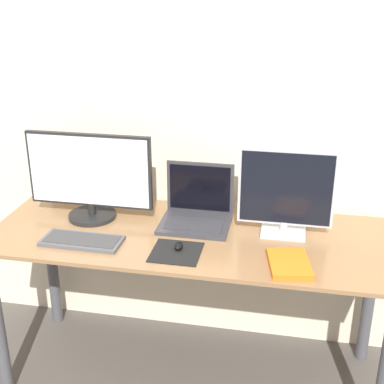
% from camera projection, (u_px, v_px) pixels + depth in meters
% --- Properties ---
extents(wall_back, '(7.00, 0.05, 2.50)m').
position_uv_depth(wall_back, '(208.00, 108.00, 2.57)').
color(wall_back, beige).
rests_on(wall_back, ground_plane).
extents(desk, '(1.81, 0.69, 0.78)m').
position_uv_depth(desk, '(192.00, 260.00, 2.43)').
color(desk, olive).
rests_on(desk, ground_plane).
extents(monitor_left, '(0.59, 0.22, 0.41)m').
position_uv_depth(monitor_left, '(90.00, 177.00, 2.47)').
color(monitor_left, black).
rests_on(monitor_left, desk).
extents(monitor_right, '(0.41, 0.14, 0.39)m').
position_uv_depth(monitor_right, '(286.00, 193.00, 2.31)').
color(monitor_right, '#B2B2B7').
rests_on(monitor_right, desk).
extents(laptop, '(0.32, 0.26, 0.27)m').
position_uv_depth(laptop, '(196.00, 209.00, 2.48)').
color(laptop, '#333338').
rests_on(laptop, desk).
extents(keyboard, '(0.35, 0.15, 0.02)m').
position_uv_depth(keyboard, '(82.00, 241.00, 2.30)').
color(keyboard, '#4C4C51').
rests_on(keyboard, desk).
extents(mousepad, '(0.20, 0.21, 0.00)m').
position_uv_depth(mousepad, '(176.00, 252.00, 2.22)').
color(mousepad, black).
rests_on(mousepad, desk).
extents(mouse, '(0.04, 0.06, 0.03)m').
position_uv_depth(mouse, '(179.00, 246.00, 2.24)').
color(mouse, black).
rests_on(mouse, mousepad).
extents(book, '(0.19, 0.25, 0.03)m').
position_uv_depth(book, '(289.00, 264.00, 2.11)').
color(book, orange).
rests_on(book, desk).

